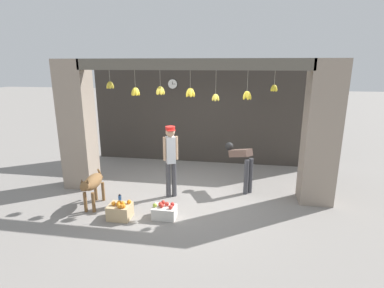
% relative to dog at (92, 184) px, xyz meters
% --- Properties ---
extents(ground_plane, '(60.00, 60.00, 0.00)m').
position_rel_dog_xyz_m(ground_plane, '(1.96, 0.79, -0.54)').
color(ground_plane, gray).
extents(shop_back_wall, '(6.94, 0.12, 3.12)m').
position_rel_dog_xyz_m(shop_back_wall, '(1.96, 3.52, 1.02)').
color(shop_back_wall, '#38332D').
rests_on(shop_back_wall, ground_plane).
extents(shop_pillar_left, '(0.70, 0.60, 3.12)m').
position_rel_dog_xyz_m(shop_pillar_left, '(-0.86, 1.09, 1.02)').
color(shop_pillar_left, gray).
rests_on(shop_pillar_left, ground_plane).
extents(shop_pillar_right, '(0.70, 0.60, 3.12)m').
position_rel_dog_xyz_m(shop_pillar_right, '(4.78, 1.09, 1.02)').
color(shop_pillar_right, gray).
rests_on(shop_pillar_right, ground_plane).
extents(storefront_awning, '(5.04, 0.29, 0.89)m').
position_rel_dog_xyz_m(storefront_awning, '(1.94, 0.91, 2.41)').
color(storefront_awning, '#5B564C').
extents(dog, '(0.35, 1.05, 0.78)m').
position_rel_dog_xyz_m(dog, '(0.00, 0.00, 0.00)').
color(dog, brown).
rests_on(dog, ground_plane).
extents(shopkeeper, '(0.32, 0.31, 1.67)m').
position_rel_dog_xyz_m(shopkeeper, '(1.53, 0.81, 0.45)').
color(shopkeeper, '#424247').
rests_on(shopkeeper, ground_plane).
extents(worker_stooping, '(0.70, 0.69, 1.12)m').
position_rel_dog_xyz_m(worker_stooping, '(3.13, 1.45, 0.21)').
color(worker_stooping, '#424247').
rests_on(worker_stooping, ground_plane).
extents(fruit_crate_oranges, '(0.45, 0.38, 0.37)m').
position_rel_dog_xyz_m(fruit_crate_oranges, '(0.76, -0.38, -0.38)').
color(fruit_crate_oranges, tan).
rests_on(fruit_crate_oranges, ground_plane).
extents(fruit_crate_apples, '(0.46, 0.35, 0.32)m').
position_rel_dog_xyz_m(fruit_crate_apples, '(1.63, -0.21, -0.41)').
color(fruit_crate_apples, silver).
rests_on(fruit_crate_apples, ground_plane).
extents(water_bottle, '(0.07, 0.07, 0.27)m').
position_rel_dog_xyz_m(water_bottle, '(0.54, 0.13, -0.42)').
color(water_bottle, '#2D60AD').
rests_on(water_bottle, ground_plane).
extents(wall_clock, '(0.29, 0.03, 0.29)m').
position_rel_dog_xyz_m(wall_clock, '(0.99, 3.44, 1.88)').
color(wall_clock, black).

